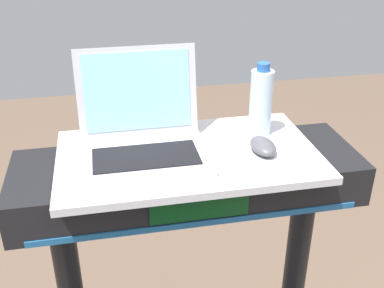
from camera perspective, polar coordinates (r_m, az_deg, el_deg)
name	(u,v)px	position (r m, az deg, el deg)	size (l,w,h in m)	color
desk_board	(188,156)	(1.20, -0.47, -1.47)	(0.66, 0.38, 0.02)	silver
laptop	(143,134)	(1.19, -6.02, 1.19)	(0.31, 0.28, 0.24)	#B7B7BC
computer_mouse	(263,146)	(1.21, 8.61, -0.24)	(0.06, 0.10, 0.03)	#4C4C51
water_bottle	(261,101)	(1.28, 8.37, 5.14)	(0.06, 0.06, 0.20)	silver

